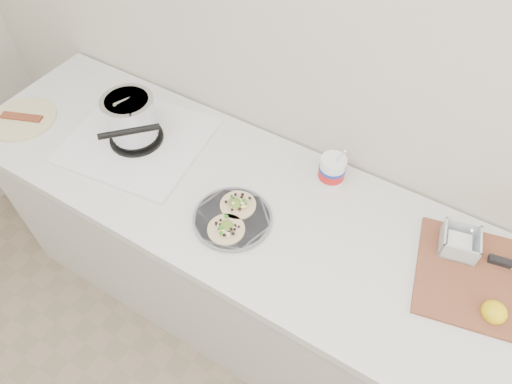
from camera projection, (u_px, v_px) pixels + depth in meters
The scene contains 6 objects.
counter at pixel (270, 274), 1.88m from camera, with size 2.44×0.66×0.90m.
stove at pixel (134, 126), 1.67m from camera, with size 0.55×0.52×0.24m.
taco_plate at pixel (232, 217), 1.49m from camera, with size 0.26×0.26×0.04m.
tub at pixel (333, 169), 1.56m from camera, with size 0.09×0.09×0.21m.
cutboard at pixel (502, 278), 1.34m from camera, with size 0.57×0.45×0.08m.
bacon_plate at pixel (22, 119), 1.80m from camera, with size 0.26×0.26×0.02m.
Camera 1 is at (0.43, 0.61, 2.12)m, focal length 32.00 mm.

